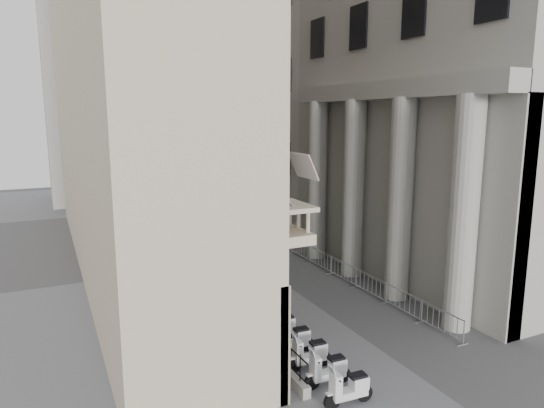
{
  "coord_description": "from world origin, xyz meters",
  "views": [
    {
      "loc": [
        -11.48,
        -8.53,
        9.12
      ],
      "look_at": [
        -0.67,
        14.4,
        4.5
      ],
      "focal_mm": 32.0,
      "sensor_mm": 36.0,
      "label": 1
    }
  ],
  "objects_px": {
    "street_lamp": "(171,173)",
    "scooter_0": "(349,405)",
    "security_tent": "(179,197)",
    "info_kiosk": "(227,263)",
    "pedestrian_a": "(229,224)",
    "pedestrian_b": "(206,204)"
  },
  "relations": [
    {
      "from": "security_tent",
      "to": "pedestrian_b",
      "type": "height_order",
      "value": "security_tent"
    },
    {
      "from": "pedestrian_b",
      "to": "info_kiosk",
      "type": "bearing_deg",
      "value": 73.8
    },
    {
      "from": "street_lamp",
      "to": "pedestrian_a",
      "type": "distance_m",
      "value": 6.87
    },
    {
      "from": "security_tent",
      "to": "pedestrian_b",
      "type": "xyz_separation_m",
      "value": [
        3.86,
        5.41,
        -1.74
      ]
    },
    {
      "from": "security_tent",
      "to": "info_kiosk",
      "type": "distance_m",
      "value": 12.91
    },
    {
      "from": "security_tent",
      "to": "pedestrian_a",
      "type": "bearing_deg",
      "value": -51.21
    },
    {
      "from": "scooter_0",
      "to": "pedestrian_b",
      "type": "distance_m",
      "value": 31.93
    },
    {
      "from": "info_kiosk",
      "to": "street_lamp",
      "type": "bearing_deg",
      "value": 100.17
    },
    {
      "from": "pedestrian_a",
      "to": "pedestrian_b",
      "type": "xyz_separation_m",
      "value": [
        0.97,
        9.01,
        0.02
      ]
    },
    {
      "from": "security_tent",
      "to": "info_kiosk",
      "type": "height_order",
      "value": "security_tent"
    },
    {
      "from": "security_tent",
      "to": "info_kiosk",
      "type": "bearing_deg",
      "value": -92.78
    },
    {
      "from": "security_tent",
      "to": "pedestrian_a",
      "type": "relative_size",
      "value": 2.07
    },
    {
      "from": "security_tent",
      "to": "scooter_0",
      "type": "bearing_deg",
      "value": -93.0
    },
    {
      "from": "scooter_0",
      "to": "info_kiosk",
      "type": "relative_size",
      "value": 0.84
    },
    {
      "from": "street_lamp",
      "to": "scooter_0",
      "type": "bearing_deg",
      "value": -83.36
    },
    {
      "from": "security_tent",
      "to": "info_kiosk",
      "type": "relative_size",
      "value": 2.25
    },
    {
      "from": "pedestrian_a",
      "to": "security_tent",
      "type": "bearing_deg",
      "value": -54.27
    },
    {
      "from": "info_kiosk",
      "to": "pedestrian_b",
      "type": "xyz_separation_m",
      "value": [
        4.47,
        18.18,
        0.09
      ]
    },
    {
      "from": "security_tent",
      "to": "info_kiosk",
      "type": "xyz_separation_m",
      "value": [
        -0.62,
        -12.77,
        -1.82
      ]
    },
    {
      "from": "pedestrian_a",
      "to": "street_lamp",
      "type": "bearing_deg",
      "value": 20.9
    },
    {
      "from": "street_lamp",
      "to": "pedestrian_b",
      "type": "height_order",
      "value": "street_lamp"
    },
    {
      "from": "scooter_0",
      "to": "pedestrian_a",
      "type": "bearing_deg",
      "value": -7.99
    }
  ]
}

